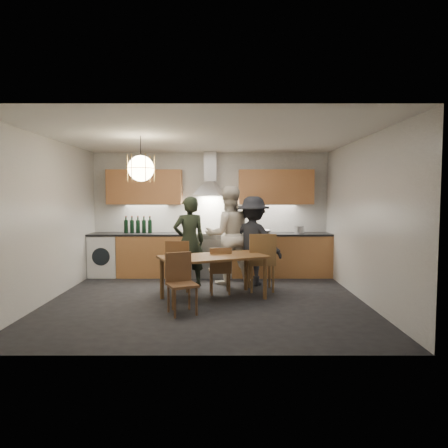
{
  "coord_description": "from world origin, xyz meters",
  "views": [
    {
      "loc": [
        0.29,
        -6.33,
        1.67
      ],
      "look_at": [
        0.29,
        0.4,
        1.2
      ],
      "focal_mm": 32.0,
      "sensor_mm": 36.0,
      "label": 1
    }
  ],
  "objects_px": {
    "mixing_bowl": "(265,232)",
    "stock_pot": "(299,230)",
    "dining_table": "(213,261)",
    "person_mid": "(228,235)",
    "wine_bottles": "(138,225)",
    "person_left": "(189,242)",
    "person_right": "(253,241)",
    "chair_back_left": "(178,262)",
    "chair_front": "(180,279)"
  },
  "relations": [
    {
      "from": "dining_table",
      "to": "chair_back_left",
      "type": "xyz_separation_m",
      "value": [
        -0.63,
        0.52,
        -0.11
      ]
    },
    {
      "from": "wine_bottles",
      "to": "dining_table",
      "type": "bearing_deg",
      "value": -49.64
    },
    {
      "from": "person_right",
      "to": "mixing_bowl",
      "type": "height_order",
      "value": "person_right"
    },
    {
      "from": "person_mid",
      "to": "mixing_bowl",
      "type": "xyz_separation_m",
      "value": [
        0.76,
        0.71,
        0.01
      ]
    },
    {
      "from": "chair_back_left",
      "to": "chair_front",
      "type": "xyz_separation_m",
      "value": [
        0.18,
        -1.27,
        -0.02
      ]
    },
    {
      "from": "dining_table",
      "to": "person_left",
      "type": "relative_size",
      "value": 1.12
    },
    {
      "from": "chair_front",
      "to": "mixing_bowl",
      "type": "bearing_deg",
      "value": 36.51
    },
    {
      "from": "dining_table",
      "to": "stock_pot",
      "type": "height_order",
      "value": "stock_pot"
    },
    {
      "from": "person_left",
      "to": "wine_bottles",
      "type": "distance_m",
      "value": 1.54
    },
    {
      "from": "chair_back_left",
      "to": "person_right",
      "type": "bearing_deg",
      "value": -157.71
    },
    {
      "from": "person_left",
      "to": "person_mid",
      "type": "relative_size",
      "value": 0.9
    },
    {
      "from": "chair_back_left",
      "to": "person_left",
      "type": "height_order",
      "value": "person_left"
    },
    {
      "from": "person_right",
      "to": "stock_pot",
      "type": "distance_m",
      "value": 1.35
    },
    {
      "from": "chair_back_left",
      "to": "person_right",
      "type": "xyz_separation_m",
      "value": [
        1.35,
        0.52,
        0.32
      ]
    },
    {
      "from": "chair_back_left",
      "to": "stock_pot",
      "type": "relative_size",
      "value": 4.67
    },
    {
      "from": "stock_pot",
      "to": "wine_bottles",
      "type": "bearing_deg",
      "value": 179.86
    },
    {
      "from": "dining_table",
      "to": "wine_bottles",
      "type": "relative_size",
      "value": 3.21
    },
    {
      "from": "person_mid",
      "to": "chair_front",
      "type": "bearing_deg",
      "value": 57.97
    },
    {
      "from": "person_mid",
      "to": "person_right",
      "type": "distance_m",
      "value": 0.49
    },
    {
      "from": "chair_back_left",
      "to": "stock_pot",
      "type": "xyz_separation_m",
      "value": [
        2.37,
        1.38,
        0.45
      ]
    },
    {
      "from": "chair_back_left",
      "to": "person_left",
      "type": "relative_size",
      "value": 0.54
    },
    {
      "from": "chair_front",
      "to": "chair_back_left",
      "type": "bearing_deg",
      "value": 73.79
    },
    {
      "from": "chair_back_left",
      "to": "wine_bottles",
      "type": "relative_size",
      "value": 1.54
    },
    {
      "from": "mixing_bowl",
      "to": "stock_pot",
      "type": "height_order",
      "value": "stock_pot"
    },
    {
      "from": "chair_back_left",
      "to": "chair_front",
      "type": "height_order",
      "value": "chair_back_left"
    },
    {
      "from": "chair_front",
      "to": "stock_pot",
      "type": "xyz_separation_m",
      "value": [
        2.2,
        2.65,
        0.48
      ]
    },
    {
      "from": "chair_back_left",
      "to": "mixing_bowl",
      "type": "xyz_separation_m",
      "value": [
        1.65,
        1.34,
        0.42
      ]
    },
    {
      "from": "chair_front",
      "to": "person_mid",
      "type": "height_order",
      "value": "person_mid"
    },
    {
      "from": "person_right",
      "to": "wine_bottles",
      "type": "bearing_deg",
      "value": 4.25
    },
    {
      "from": "person_left",
      "to": "person_right",
      "type": "bearing_deg",
      "value": 162.75
    },
    {
      "from": "mixing_bowl",
      "to": "stock_pot",
      "type": "bearing_deg",
      "value": 3.04
    },
    {
      "from": "dining_table",
      "to": "person_left",
      "type": "bearing_deg",
      "value": 93.32
    },
    {
      "from": "person_mid",
      "to": "stock_pot",
      "type": "height_order",
      "value": "person_mid"
    },
    {
      "from": "person_left",
      "to": "stock_pot",
      "type": "bearing_deg",
      "value": -178.84
    },
    {
      "from": "chair_back_left",
      "to": "mixing_bowl",
      "type": "relative_size",
      "value": 3.02
    },
    {
      "from": "chair_back_left",
      "to": "person_mid",
      "type": "bearing_deg",
      "value": -143.16
    },
    {
      "from": "chair_front",
      "to": "person_left",
      "type": "distance_m",
      "value": 1.72
    },
    {
      "from": "person_right",
      "to": "wine_bottles",
      "type": "distance_m",
      "value": 2.52
    },
    {
      "from": "dining_table",
      "to": "chair_front",
      "type": "bearing_deg",
      "value": -144.52
    },
    {
      "from": "chair_front",
      "to": "stock_pot",
      "type": "distance_m",
      "value": 3.48
    },
    {
      "from": "chair_front",
      "to": "wine_bottles",
      "type": "distance_m",
      "value": 2.97
    },
    {
      "from": "mixing_bowl",
      "to": "stock_pot",
      "type": "distance_m",
      "value": 0.73
    },
    {
      "from": "dining_table",
      "to": "person_mid",
      "type": "height_order",
      "value": "person_mid"
    },
    {
      "from": "chair_back_left",
      "to": "wine_bottles",
      "type": "xyz_separation_m",
      "value": [
        -1.0,
        1.39,
        0.56
      ]
    },
    {
      "from": "dining_table",
      "to": "mixing_bowl",
      "type": "distance_m",
      "value": 2.15
    },
    {
      "from": "dining_table",
      "to": "chair_back_left",
      "type": "distance_m",
      "value": 0.82
    },
    {
      "from": "dining_table",
      "to": "mixing_bowl",
      "type": "relative_size",
      "value": 6.28
    },
    {
      "from": "chair_front",
      "to": "mixing_bowl",
      "type": "height_order",
      "value": "mixing_bowl"
    },
    {
      "from": "dining_table",
      "to": "mixing_bowl",
      "type": "height_order",
      "value": "mixing_bowl"
    },
    {
      "from": "mixing_bowl",
      "to": "chair_back_left",
      "type": "bearing_deg",
      "value": -140.76
    }
  ]
}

